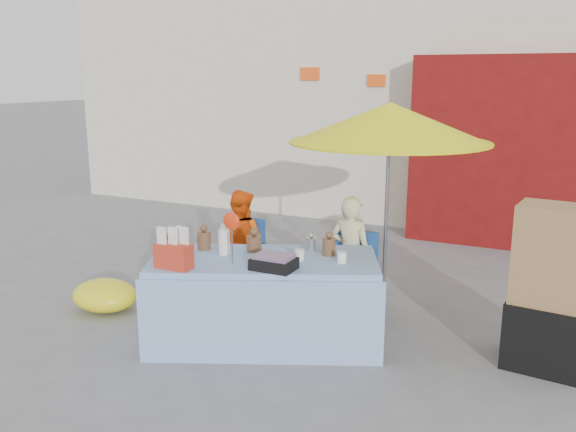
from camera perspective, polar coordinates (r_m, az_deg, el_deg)
The scene contains 10 objects.
ground at distance 5.87m, azimuth -5.33°, elevation -10.47°, with size 80.00×80.00×0.00m, color slate.
backdrop at distance 12.33m, azimuth 15.78°, elevation 16.19°, with size 14.00×8.00×7.80m.
market_table at distance 5.46m, azimuth -2.31°, elevation -7.74°, with size 2.23×1.68×1.22m.
chair_left at distance 6.55m, azimuth -4.95°, elevation -5.50°, with size 0.54×0.53×0.85m.
chair_right at distance 6.04m, azimuth 5.38°, elevation -7.16°, with size 0.54×0.53×0.85m.
vendor_orange at distance 6.57m, azimuth -4.42°, elevation -2.50°, with size 0.56×0.44×1.16m, color #FB570D.
vendor_beige at distance 6.05m, azimuth 5.88°, elevation -3.69°, with size 0.44×0.29×1.20m, color beige.
umbrella at distance 5.86m, azimuth 9.48°, elevation 8.53°, with size 1.90×1.90×2.09m.
box_stack at distance 5.34m, azimuth 23.29°, elevation -6.75°, with size 0.66×0.56×1.36m.
tarp_bundle at distance 6.50m, azimuth -16.78°, elevation -7.11°, with size 0.70×0.56×0.31m, color yellow.
Camera 1 is at (2.82, -4.57, 2.34)m, focal length 38.00 mm.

